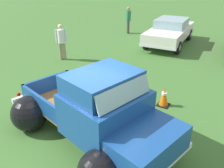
{
  "coord_description": "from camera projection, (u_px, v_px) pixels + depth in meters",
  "views": [
    {
      "loc": [
        3.04,
        -3.92,
        3.85
      ],
      "look_at": [
        0.0,
        1.14,
        0.99
      ],
      "focal_mm": 37.61,
      "sensor_mm": 36.0,
      "label": 1
    }
  ],
  "objects": [
    {
      "name": "ground_plane",
      "position": [
        89.0,
        135.0,
        6.11
      ],
      "size": [
        80.0,
        80.0,
        0.0
      ],
      "primitive_type": "plane",
      "color": "#3D6B2D"
    },
    {
      "name": "spectator_1",
      "position": [
        128.0,
        18.0,
        15.6
      ],
      "size": [
        0.41,
        0.54,
        1.73
      ],
      "rotation": [
        0.0,
        0.0,
        0.25
      ],
      "color": "#4C4742",
      "rests_on": "ground"
    },
    {
      "name": "show_car_0",
      "position": [
        170.0,
        31.0,
        13.3
      ],
      "size": [
        2.19,
        4.82,
        1.43
      ],
      "rotation": [
        0.0,
        0.0,
        -1.51
      ],
      "color": "black",
      "rests_on": "ground"
    },
    {
      "name": "vintage_pickup_truck",
      "position": [
        99.0,
        116.0,
        5.53
      ],
      "size": [
        4.95,
        3.61,
        1.96
      ],
      "rotation": [
        0.0,
        0.0,
        -0.26
      ],
      "color": "black",
      "rests_on": "ground"
    },
    {
      "name": "lane_cone_0",
      "position": [
        164.0,
        97.0,
        7.31
      ],
      "size": [
        0.36,
        0.36,
        0.63
      ],
      "color": "black",
      "rests_on": "ground"
    },
    {
      "name": "spectator_0",
      "position": [
        61.0,
        40.0,
        10.9
      ],
      "size": [
        0.48,
        0.48,
        1.68
      ],
      "rotation": [
        0.0,
        0.0,
        5.36
      ],
      "color": "gray",
      "rests_on": "ground"
    }
  ]
}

